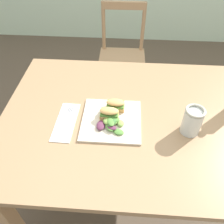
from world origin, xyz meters
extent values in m
plane|color=brown|center=(0.00, 0.00, 0.00)|extent=(9.24, 9.24, 0.00)
cube|color=#997551|center=(-0.10, -0.10, 0.72)|extent=(1.23, 0.94, 0.03)
cube|color=tan|center=(-0.64, -0.50, 0.35)|extent=(0.07, 0.07, 0.71)
cube|color=tan|center=(-0.64, 0.30, 0.35)|extent=(0.07, 0.07, 0.71)
cube|color=tan|center=(0.44, 0.30, 0.35)|extent=(0.07, 0.07, 0.71)
cylinder|color=tan|center=(-0.32, 0.70, 0.21)|extent=(0.03, 0.03, 0.43)
cylinder|color=tan|center=(0.02, 0.70, 0.21)|extent=(0.03, 0.03, 0.43)
cylinder|color=tan|center=(-0.33, 1.04, 0.21)|extent=(0.03, 0.03, 0.43)
cylinder|color=tan|center=(0.01, 1.04, 0.21)|extent=(0.03, 0.03, 0.43)
cube|color=tan|center=(-0.15, 0.87, 0.44)|extent=(0.40, 0.40, 0.02)
cylinder|color=tan|center=(-0.33, 1.05, 0.66)|extent=(0.03, 0.03, 0.42)
cylinder|color=tan|center=(0.01, 1.05, 0.66)|extent=(0.03, 0.03, 0.42)
cube|color=tan|center=(-0.16, 1.05, 0.84)|extent=(0.36, 0.03, 0.06)
cube|color=beige|center=(-0.17, -0.14, 0.74)|extent=(0.28, 0.28, 0.01)
cube|color=tan|center=(-0.18, -0.13, 0.76)|extent=(0.09, 0.05, 0.02)
cube|color=#518438|center=(-0.18, -0.12, 0.78)|extent=(0.08, 0.06, 0.01)
ellipsoid|color=tan|center=(-0.18, -0.13, 0.79)|extent=(0.09, 0.05, 0.02)
cube|color=tan|center=(-0.16, -0.07, 0.76)|extent=(0.09, 0.05, 0.02)
cube|color=#518438|center=(-0.16, -0.06, 0.78)|extent=(0.08, 0.06, 0.01)
ellipsoid|color=tan|center=(-0.16, -0.07, 0.79)|extent=(0.09, 0.05, 0.02)
ellipsoid|color=#602D47|center=(-0.22, -0.19, 0.76)|extent=(0.04, 0.06, 0.02)
ellipsoid|color=#518438|center=(-0.17, -0.20, 0.76)|extent=(0.06, 0.06, 0.01)
ellipsoid|color=#518438|center=(-0.16, -0.15, 0.77)|extent=(0.07, 0.07, 0.02)
ellipsoid|color=#518438|center=(-0.17, -0.18, 0.78)|extent=(0.05, 0.06, 0.01)
ellipsoid|color=#3D7033|center=(-0.17, -0.18, 0.77)|extent=(0.05, 0.06, 0.02)
ellipsoid|color=#518438|center=(-0.13, -0.22, 0.76)|extent=(0.06, 0.05, 0.01)
ellipsoid|color=#84A84C|center=(-0.13, -0.17, 0.76)|extent=(0.03, 0.04, 0.02)
ellipsoid|color=#602D47|center=(-0.16, -0.21, 0.77)|extent=(0.05, 0.04, 0.01)
ellipsoid|color=#6B9E47|center=(-0.15, -0.16, 0.76)|extent=(0.05, 0.07, 0.02)
ellipsoid|color=#84A84C|center=(-0.19, -0.17, 0.77)|extent=(0.06, 0.06, 0.02)
cube|color=white|center=(-0.39, -0.16, 0.74)|extent=(0.10, 0.25, 0.00)
cube|color=silver|center=(-0.39, -0.19, 0.75)|extent=(0.02, 0.14, 0.00)
cube|color=silver|center=(-0.38, -0.09, 0.75)|extent=(0.03, 0.05, 0.00)
cube|color=#38383D|center=(-0.37, -0.09, 0.75)|extent=(0.01, 0.03, 0.00)
cube|color=#38383D|center=(-0.38, -0.09, 0.75)|extent=(0.01, 0.03, 0.00)
cube|color=#38383D|center=(-0.39, -0.09, 0.75)|extent=(0.01, 0.03, 0.00)
cylinder|color=#C67528|center=(0.19, -0.18, 0.79)|extent=(0.08, 0.08, 0.10)
cylinder|color=silver|center=(0.19, -0.18, 0.80)|extent=(0.08, 0.08, 0.12)
torus|color=#B7B29E|center=(0.19, -0.18, 0.87)|extent=(0.09, 0.09, 0.01)
camera|label=1|loc=(-0.11, -0.91, 1.55)|focal=37.75mm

